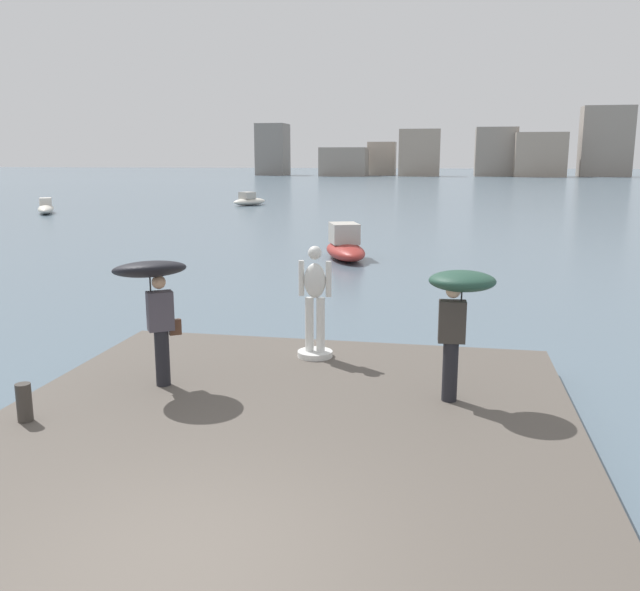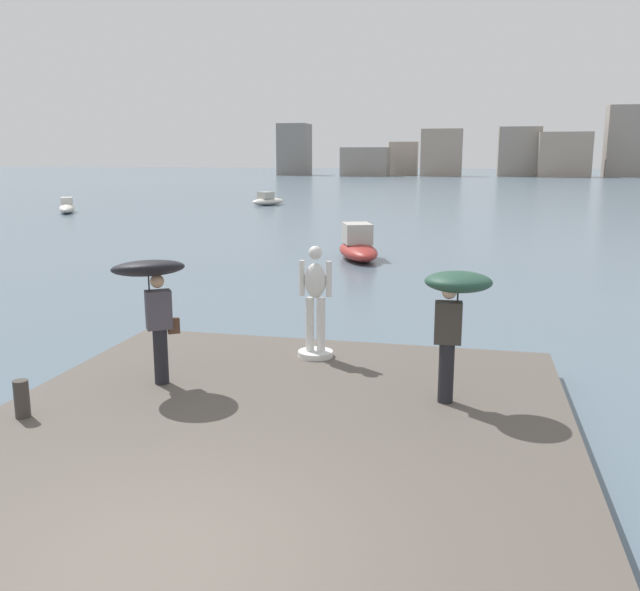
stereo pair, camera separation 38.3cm
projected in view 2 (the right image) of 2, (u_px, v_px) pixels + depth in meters
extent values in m
plane|color=slate|center=(434.00, 217.00, 44.24)|extent=(400.00, 400.00, 0.00)
cube|color=#564F47|center=(249.00, 469.00, 8.07)|extent=(7.91, 10.35, 0.40)
cylinder|color=silver|center=(315.00, 354.00, 11.93)|extent=(0.62, 0.62, 0.10)
cylinder|color=silver|center=(310.00, 324.00, 11.84)|extent=(0.15, 0.15, 0.96)
cylinder|color=silver|center=(321.00, 325.00, 11.80)|extent=(0.15, 0.15, 0.96)
ellipsoid|color=silver|center=(315.00, 281.00, 11.66)|extent=(0.38, 0.26, 0.61)
sphere|color=silver|center=(315.00, 253.00, 11.56)|extent=(0.24, 0.24, 0.24)
cylinder|color=silver|center=(302.00, 278.00, 11.71)|extent=(0.10, 0.10, 0.62)
cylinder|color=silver|center=(329.00, 279.00, 11.60)|extent=(0.10, 0.10, 0.62)
cylinder|color=black|center=(161.00, 356.00, 10.43)|extent=(0.22, 0.22, 0.88)
cube|color=#47424C|center=(159.00, 310.00, 10.28)|extent=(0.45, 0.41, 0.60)
sphere|color=tan|center=(157.00, 281.00, 10.19)|extent=(0.21, 0.21, 0.21)
cylinder|color=#262626|center=(149.00, 290.00, 10.21)|extent=(0.02, 0.02, 0.53)
ellipsoid|color=black|center=(148.00, 268.00, 10.15)|extent=(1.54, 1.55, 0.42)
cube|color=#513323|center=(174.00, 326.00, 10.44)|extent=(0.20, 0.18, 0.24)
cylinder|color=black|center=(446.00, 373.00, 9.63)|extent=(0.22, 0.22, 0.88)
cube|color=#38332D|center=(448.00, 323.00, 9.48)|extent=(0.39, 0.26, 0.60)
sphere|color=beige|center=(449.00, 292.00, 9.39)|extent=(0.21, 0.21, 0.21)
cylinder|color=#262626|center=(457.00, 303.00, 9.44)|extent=(0.02, 0.02, 0.46)
ellipsoid|color=#234738|center=(458.00, 282.00, 9.38)|extent=(0.98, 0.99, 0.31)
cylinder|color=#38332D|center=(22.00, 399.00, 9.10)|extent=(0.20, 0.20, 0.52)
ellipsoid|color=silver|center=(268.00, 202.00, 55.16)|extent=(2.82, 3.52, 0.60)
cube|color=#B2ADA3|center=(266.00, 195.00, 54.88)|extent=(1.40, 1.40, 0.54)
ellipsoid|color=#9E2D28|center=(358.00, 251.00, 25.88)|extent=(2.49, 3.89, 0.64)
cube|color=#B2ADA3|center=(357.00, 233.00, 26.01)|extent=(1.41, 1.64, 0.78)
ellipsoid|color=silver|center=(67.00, 208.00, 47.73)|extent=(3.08, 4.30, 0.61)
cube|color=beige|center=(67.00, 201.00, 47.94)|extent=(1.24, 1.37, 0.50)
cube|color=gray|center=(294.00, 150.00, 147.13)|extent=(6.26, 7.12, 10.97)
cube|color=gray|center=(365.00, 162.00, 139.67)|extent=(9.60, 6.69, 5.82)
cube|color=#A89989|center=(404.00, 159.00, 144.76)|extent=(5.93, 4.16, 7.08)
cube|color=gray|center=(442.00, 153.00, 138.17)|extent=(8.32, 4.17, 9.52)
cube|color=gray|center=(519.00, 152.00, 138.34)|extent=(8.34, 7.56, 9.88)
cube|color=gray|center=(563.00, 155.00, 133.85)|extent=(9.95, 7.94, 8.69)
cube|color=gray|center=(632.00, 141.00, 133.26)|extent=(9.85, 4.88, 13.90)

